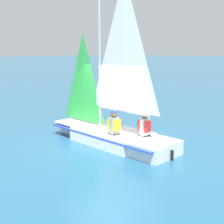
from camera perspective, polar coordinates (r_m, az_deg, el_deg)
name	(u,v)px	position (r m, az deg, el deg)	size (l,w,h in m)	color
ground_plane	(112,143)	(10.22, 0.00, -5.63)	(260.00, 260.00, 0.00)	#235675
sailboat_main	(112,122)	(10.02, 0.08, -1.87)	(4.68, 1.77, 5.27)	white
sailor_helm	(114,128)	(9.57, 0.36, -2.88)	(0.35, 0.32, 1.16)	black
sailor_crew	(144,129)	(9.47, 5.92, -3.09)	(0.35, 0.32, 1.16)	black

